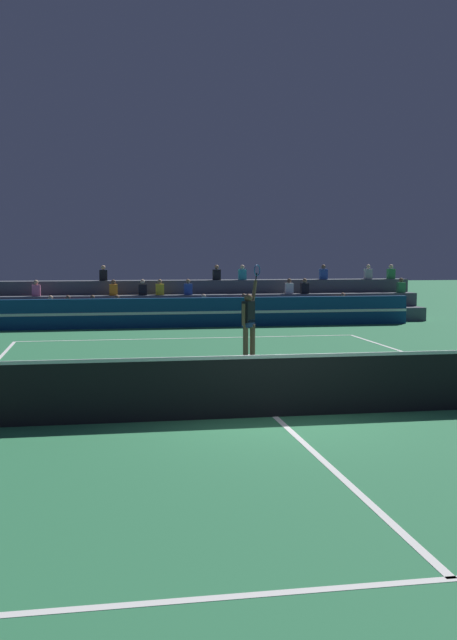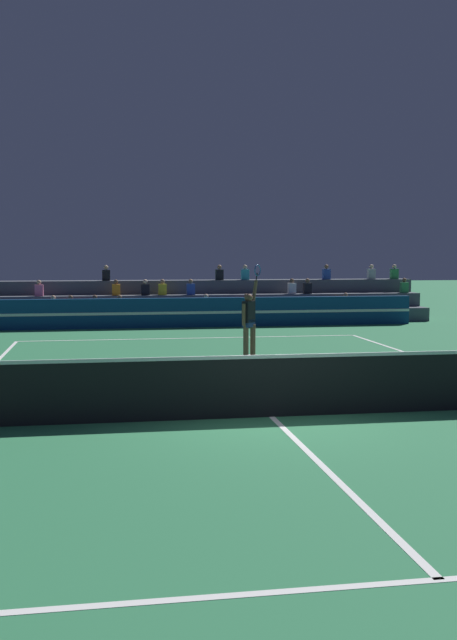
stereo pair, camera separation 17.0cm
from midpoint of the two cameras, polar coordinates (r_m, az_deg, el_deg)
name	(u,v)px [view 2 (the right image)]	position (r m, az deg, el deg)	size (l,w,h in m)	color
ground_plane	(272,417)	(12.77, 3.70, -7.37)	(120.00, 120.00, 0.00)	#2D7A4C
court_lines	(272,417)	(12.77, 3.70, -7.36)	(11.10, 23.90, 0.01)	white
tennis_net	(272,385)	(12.66, 3.71, -4.97)	(12.00, 0.10, 1.10)	slate
sponsor_banner_wall	(180,313)	(27.93, -3.57, 0.56)	(18.00, 0.26, 1.10)	navy
bleacher_stand	(174,305)	(30.44, -4.05, 1.12)	(20.54, 2.85, 2.28)	#4C515B
tennis_player	(249,321)	(19.51, 1.83, -0.10)	(0.69, 0.71, 2.50)	brown
tennis_ball	(119,371)	(17.61, -8.07, -3.84)	(0.07, 0.07, 0.07)	#C6DB33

